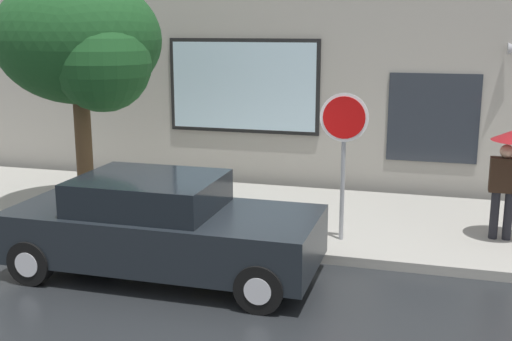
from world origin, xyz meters
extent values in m
plane|color=black|center=(0.00, 0.00, 0.00)|extent=(60.00, 60.00, 0.00)
cube|color=gray|center=(0.00, 3.00, 0.07)|extent=(20.00, 4.00, 0.15)
cube|color=#9E998E|center=(0.00, 5.50, 3.50)|extent=(20.00, 0.40, 7.00)
cube|color=black|center=(-1.12, 5.27, 2.25)|extent=(3.37, 0.06, 2.03)
cube|color=silver|center=(-1.12, 5.24, 2.25)|extent=(3.21, 0.03, 1.87)
cube|color=#262B33|center=(2.90, 5.28, 1.70)|extent=(1.80, 0.04, 1.80)
cube|color=black|center=(-0.68, -0.02, 0.62)|extent=(4.40, 1.83, 0.71)
cube|color=black|center=(-0.90, -0.02, 1.21)|extent=(1.98, 1.61, 0.47)
cylinder|color=black|center=(0.97, 0.82, 0.32)|extent=(0.64, 0.22, 0.64)
cylinder|color=silver|center=(0.97, 0.82, 0.32)|extent=(0.35, 0.24, 0.35)
cylinder|color=black|center=(0.97, -0.86, 0.32)|extent=(0.64, 0.22, 0.64)
cylinder|color=silver|center=(0.97, -0.86, 0.32)|extent=(0.35, 0.24, 0.35)
cylinder|color=black|center=(-2.33, 0.82, 0.32)|extent=(0.64, 0.22, 0.64)
cylinder|color=silver|center=(-2.33, 0.82, 0.32)|extent=(0.35, 0.24, 0.35)
cylinder|color=black|center=(-2.33, -0.86, 0.32)|extent=(0.64, 0.22, 0.64)
cylinder|color=silver|center=(-2.33, -0.86, 0.32)|extent=(0.35, 0.24, 0.35)
cylinder|color=yellow|center=(-0.81, 1.90, 0.49)|extent=(0.22, 0.22, 0.67)
sphere|color=gold|center=(-0.81, 1.90, 0.82)|extent=(0.23, 0.23, 0.23)
cylinder|color=gold|center=(-0.81, 1.74, 0.52)|extent=(0.09, 0.12, 0.09)
cylinder|color=gold|center=(-0.81, 2.06, 0.52)|extent=(0.09, 0.12, 0.09)
cylinder|color=yellow|center=(-0.81, 1.90, 0.18)|extent=(0.30, 0.30, 0.06)
cylinder|color=black|center=(3.96, 2.52, 0.54)|extent=(0.14, 0.14, 0.79)
cylinder|color=black|center=(4.17, 2.52, 0.54)|extent=(0.14, 0.14, 0.79)
cube|color=black|center=(4.06, 2.52, 1.21)|extent=(0.46, 0.22, 0.56)
sphere|color=tan|center=(4.06, 2.52, 1.60)|extent=(0.21, 0.21, 0.21)
cylinder|color=#4C3823|center=(-3.29, 2.27, 1.29)|extent=(0.30, 0.30, 2.29)
ellipsoid|color=#19471E|center=(-3.29, 2.27, 3.28)|extent=(3.07, 2.61, 2.30)
sphere|color=#19471E|center=(-2.60, 1.89, 2.90)|extent=(1.69, 1.69, 1.69)
cylinder|color=gray|center=(1.59, 1.79, 1.32)|extent=(0.07, 0.07, 2.34)
cylinder|color=white|center=(1.59, 1.75, 2.14)|extent=(0.76, 0.02, 0.76)
cylinder|color=red|center=(1.59, 1.74, 2.14)|extent=(0.66, 0.02, 0.66)
camera|label=1|loc=(2.98, -8.07, 3.52)|focal=44.97mm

